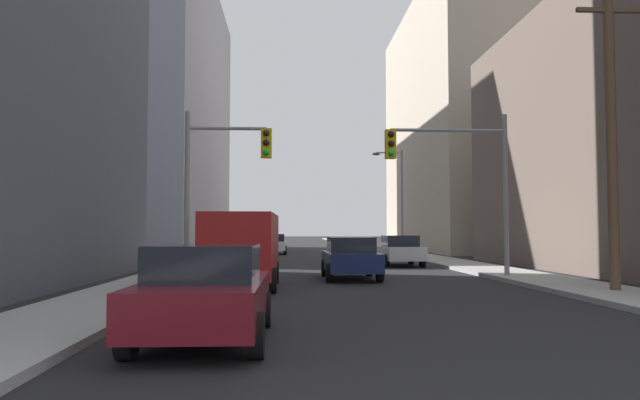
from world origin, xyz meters
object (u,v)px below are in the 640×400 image
sedan_white (274,244)px  traffic_signal_near_right (453,167)px  sedan_navy (350,258)px  traffic_signal_near_left (224,167)px  sedan_silver (399,250)px  sedan_maroon (206,292)px  cargo_van_red (243,246)px

sedan_white → traffic_signal_near_right: 25.18m
sedan_navy → traffic_signal_near_left: size_ratio=0.70×
sedan_navy → sedan_silver: same height
traffic_signal_near_left → sedan_white: bearing=87.2°
sedan_maroon → sedan_silver: (6.84, 20.19, 0.00)m
sedan_silver → traffic_signal_near_right: (0.40, -8.49, 3.30)m
cargo_van_red → traffic_signal_near_left: traffic_signal_near_left is taller
traffic_signal_near_left → sedan_maroon: bearing=-85.0°
traffic_signal_near_left → sedan_navy: bearing=4.0°
traffic_signal_near_right → sedan_silver: bearing=92.7°
sedan_navy → sedan_silver: size_ratio=1.00×
sedan_navy → sedan_white: size_ratio=1.00×
sedan_navy → sedan_white: (-3.38, 23.62, 0.00)m
sedan_navy → cargo_van_red: bearing=-139.8°
sedan_maroon → sedan_navy: (3.53, 12.02, 0.00)m
sedan_navy → sedan_white: same height
sedan_silver → sedan_white: bearing=113.4°
sedan_navy → sedan_silver: 8.82m
sedan_maroon → traffic_signal_near_left: bearing=95.0°
sedan_maroon → sedan_white: 35.64m
traffic_signal_near_left → sedan_silver: bearing=47.2°
sedan_navy → sedan_white: 23.86m
sedan_maroon → sedan_navy: same height
sedan_navy → traffic_signal_near_right: size_ratio=0.70×
cargo_van_red → traffic_signal_near_right: (7.36, 2.77, 2.79)m
sedan_maroon → sedan_silver: same height
sedan_silver → traffic_signal_near_left: 12.02m
sedan_white → traffic_signal_near_left: (-1.18, -23.94, 3.24)m
sedan_silver → sedan_navy: bearing=-112.1°
sedan_maroon → sedan_navy: size_ratio=1.00×
cargo_van_red → sedan_maroon: bearing=-89.2°
traffic_signal_near_left → traffic_signal_near_right: size_ratio=1.00×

